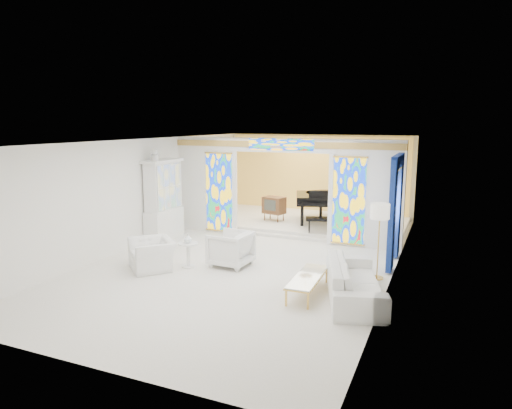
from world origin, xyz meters
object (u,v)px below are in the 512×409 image
at_px(coffee_table, 308,277).
at_px(grand_piano, 323,198).
at_px(armchair_left, 152,254).
at_px(tv_console, 274,205).
at_px(armchair_right, 231,249).
at_px(sofa, 354,280).
at_px(china_cabinet, 164,200).

distance_m(coffee_table, grand_piano, 6.28).
bearing_deg(armchair_left, tv_console, 120.70).
bearing_deg(grand_piano, armchair_left, -131.29).
distance_m(armchair_right, sofa, 3.32).
height_order(china_cabinet, sofa, china_cabinet).
relative_size(armchair_right, grand_piano, 0.30).
distance_m(china_cabinet, sofa, 6.70).
bearing_deg(coffee_table, grand_piano, 102.10).
bearing_deg(grand_piano, armchair_right, -118.81).
xyz_separation_m(china_cabinet, grand_piano, (3.94, 3.49, -0.23)).
bearing_deg(coffee_table, armchair_left, 178.49).
height_order(armchair_right, coffee_table, armchair_right).
bearing_deg(tv_console, grand_piano, 34.77).
relative_size(armchair_left, armchair_right, 1.17).
bearing_deg(china_cabinet, tv_console, 50.20).
xyz_separation_m(armchair_left, coffee_table, (3.89, -0.10, -0.01)).
height_order(china_cabinet, tv_console, china_cabinet).
bearing_deg(china_cabinet, armchair_left, -61.61).
bearing_deg(coffee_table, china_cabinet, 153.45).
xyz_separation_m(coffee_table, tv_console, (-2.84, 5.52, 0.36)).
height_order(grand_piano, tv_console, grand_piano).
xyz_separation_m(armchair_right, coffee_table, (2.27, -1.05, -0.08)).
height_order(china_cabinet, grand_piano, china_cabinet).
bearing_deg(tv_console, china_cabinet, -116.40).
xyz_separation_m(grand_piano, tv_console, (-1.52, -0.60, -0.24)).
xyz_separation_m(armchair_left, tv_console, (1.05, 5.42, 0.35)).
bearing_deg(tv_console, coffee_table, -49.41).
xyz_separation_m(armchair_right, grand_piano, (0.96, 5.06, 0.52)).
relative_size(armchair_right, coffee_table, 0.55).
bearing_deg(grand_piano, tv_console, -176.73).
height_order(armchair_left, armchair_right, armchair_right).
distance_m(sofa, tv_console, 6.58).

